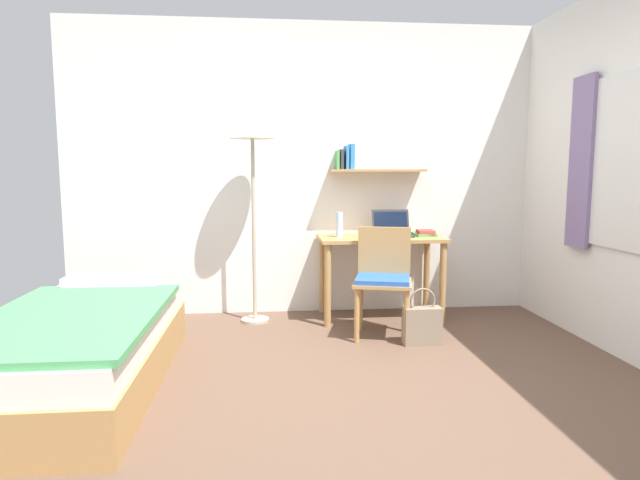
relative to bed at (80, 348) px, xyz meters
name	(u,v)px	position (x,y,z in m)	size (l,w,h in m)	color
ground_plane	(343,400)	(1.53, -0.34, -0.24)	(5.28, 5.28, 0.00)	brown
wall_back	(313,170)	(1.54, 1.69, 1.06)	(4.40, 0.27, 2.60)	white
bed	(80,348)	(0.00, 0.00, 0.00)	(0.95, 1.94, 0.54)	#B2844C
desk	(380,252)	(2.10, 1.36, 0.35)	(1.07, 0.56, 0.72)	#B2844C
desk_chair	(383,276)	(2.01, 0.86, 0.24)	(0.53, 0.51, 0.85)	#B2844C
standing_lamp	(252,138)	(1.00, 1.35, 1.32)	(0.38, 0.38, 1.78)	#B2A893
laptop	(392,229)	(2.20, 1.40, 0.54)	(0.34, 0.24, 0.23)	#2D2D33
water_bottle	(339,225)	(1.73, 1.35, 0.59)	(0.06, 0.06, 0.22)	silver
book_stack	(425,233)	(2.49, 1.37, 0.51)	(0.18, 0.23, 0.05)	#4CA856
handbag	(422,324)	(2.26, 0.61, -0.09)	(0.28, 0.13, 0.43)	gray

